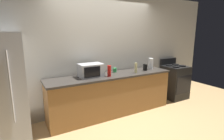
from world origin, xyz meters
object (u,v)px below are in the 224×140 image
at_px(refrigerator, 1,89).
at_px(stove_range, 175,82).
at_px(bottle_hot_sauce, 109,71).
at_px(paper_towel_roll, 151,64).
at_px(mug_green, 115,70).
at_px(bottle_vinegar, 136,68).
at_px(microwave, 91,70).
at_px(cordless_phone, 145,67).

bearing_deg(refrigerator, stove_range, 0.00).
xyz_separation_m(refrigerator, bottle_hot_sauce, (1.92, -0.12, 0.12)).
distance_m(paper_towel_roll, mug_green, 0.98).
xyz_separation_m(bottle_vinegar, mug_green, (-0.38, 0.29, -0.06)).
bearing_deg(stove_range, bottle_vinegar, -175.26).
relative_size(bottle_hot_sauce, mug_green, 2.37).
relative_size(refrigerator, bottle_vinegar, 7.91).
bearing_deg(stove_range, paper_towel_roll, 176.67).
bearing_deg(bottle_vinegar, microwave, 170.67).
height_order(paper_towel_roll, bottle_hot_sauce, paper_towel_roll).
height_order(refrigerator, mug_green, refrigerator).
bearing_deg(refrigerator, paper_towel_roll, 0.90).
height_order(microwave, bottle_vinegar, microwave).
xyz_separation_m(bottle_vinegar, bottle_hot_sauce, (-0.69, 0.00, 0.00)).
bearing_deg(microwave, cordless_phone, -2.59).
relative_size(cordless_phone, bottle_vinegar, 0.66).
height_order(refrigerator, bottle_vinegar, refrigerator).
height_order(microwave, cordless_phone, microwave).
bearing_deg(mug_green, microwave, -169.05).
xyz_separation_m(cordless_phone, bottle_hot_sauce, (-1.04, -0.10, 0.04)).
distance_m(stove_range, bottle_hot_sauce, 2.21).
bearing_deg(stove_range, microwave, 178.89).
relative_size(refrigerator, microwave, 3.75).
distance_m(microwave, paper_towel_roll, 1.61).
relative_size(microwave, cordless_phone, 3.20).
relative_size(refrigerator, paper_towel_roll, 6.67).
relative_size(paper_towel_roll, cordless_phone, 1.80).
bearing_deg(cordless_phone, refrigerator, -168.19).
distance_m(cordless_phone, bottle_vinegar, 0.37).
distance_m(refrigerator, mug_green, 2.23).
height_order(paper_towel_roll, mug_green, paper_towel_roll).
xyz_separation_m(stove_range, paper_towel_roll, (-0.86, 0.05, 0.57)).
distance_m(refrigerator, bottle_vinegar, 2.61).
height_order(microwave, mug_green, microwave).
bearing_deg(cordless_phone, microwave, -170.50).
xyz_separation_m(paper_towel_roll, bottle_hot_sauce, (-1.27, -0.17, -0.02)).
bearing_deg(cordless_phone, bottle_vinegar, -151.40).
height_order(bottle_vinegar, bottle_hot_sauce, bottle_hot_sauce).
xyz_separation_m(refrigerator, bottle_vinegar, (2.60, -0.12, 0.11)).
relative_size(microwave, mug_green, 4.92).
relative_size(stove_range, bottle_vinegar, 4.75).
xyz_separation_m(stove_range, bottle_vinegar, (-1.45, -0.12, 0.55)).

